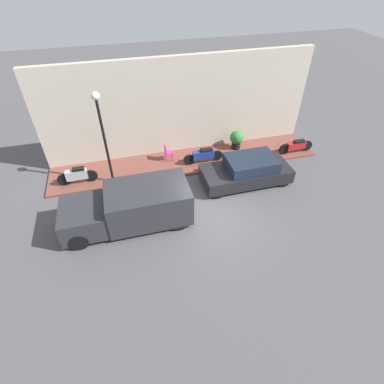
{
  "coord_description": "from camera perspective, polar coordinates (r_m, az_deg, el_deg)",
  "views": [
    {
      "loc": [
        -8.79,
        3.2,
        9.18
      ],
      "look_at": [
        1.07,
        0.56,
        0.6
      ],
      "focal_mm": 28.0,
      "sensor_mm": 36.0,
      "label": 1
    }
  ],
  "objects": [
    {
      "name": "streetlamp",
      "position": [
        13.67,
        -16.88,
        12.21
      ],
      "size": [
        0.36,
        0.36,
        4.5
      ],
      "color": "black",
      "rests_on": "sidewalk"
    },
    {
      "name": "sidewalk",
      "position": [
        16.24,
        -0.98,
        5.84
      ],
      "size": [
        2.38,
        14.15,
        0.11
      ],
      "color": "brown",
      "rests_on": "ground_plane"
    },
    {
      "name": "potted_plant",
      "position": [
        17.17,
        8.49,
        9.96
      ],
      "size": [
        0.75,
        0.75,
        1.05
      ],
      "color": "black",
      "rests_on": "sidewalk"
    },
    {
      "name": "scooter_silver",
      "position": [
        15.4,
        -21.04,
        3.01
      ],
      "size": [
        0.3,
        1.87,
        0.86
      ],
      "color": "#B7B7BF",
      "rests_on": "sidewalk"
    },
    {
      "name": "parked_car",
      "position": [
        14.77,
        10.44,
        4.01
      ],
      "size": [
        1.85,
        4.27,
        1.36
      ],
      "color": "black",
      "rests_on": "ground_plane"
    },
    {
      "name": "building_facade",
      "position": [
        16.16,
        -2.3,
        15.83
      ],
      "size": [
        0.3,
        14.15,
        5.13
      ],
      "color": "beige",
      "rests_on": "ground_plane"
    },
    {
      "name": "ground_plane",
      "position": [
        13.11,
        3.61,
        -4.51
      ],
      "size": [
        60.0,
        60.0,
        0.0
      ],
      "primitive_type": "plane",
      "color": "#514F51"
    },
    {
      "name": "delivery_van",
      "position": [
        12.48,
        -11.89,
        -2.76
      ],
      "size": [
        2.1,
        5.16,
        1.68
      ],
      "color": "#2D2D33",
      "rests_on": "ground_plane"
    },
    {
      "name": "cafe_chair",
      "position": [
        16.05,
        -4.71,
        7.69
      ],
      "size": [
        0.4,
        0.4,
        0.91
      ],
      "color": "#D8338C",
      "rests_on": "sidewalk"
    },
    {
      "name": "motorcycle_red",
      "position": [
        17.66,
        19.23,
        8.3
      ],
      "size": [
        0.3,
        2.0,
        0.74
      ],
      "color": "#B21E1E",
      "rests_on": "sidewalk"
    },
    {
      "name": "motorcycle_blue",
      "position": [
        15.85,
        2.21,
        7.02
      ],
      "size": [
        0.3,
        2.13,
        0.82
      ],
      "color": "navy",
      "rests_on": "sidewalk"
    }
  ]
}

